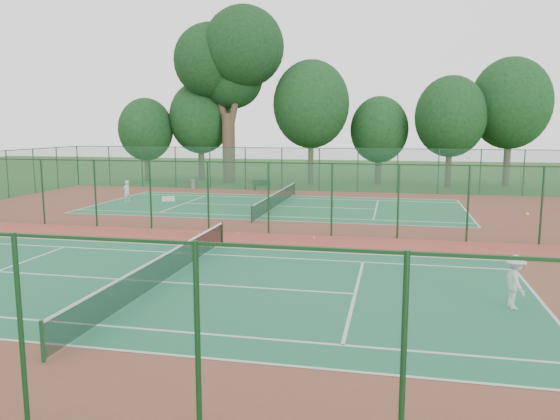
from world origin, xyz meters
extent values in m
plane|color=#284E18|center=(0.00, 0.00, 0.00)|extent=(120.00, 120.00, 0.00)
cube|color=brown|center=(0.00, 0.00, 0.01)|extent=(40.00, 36.00, 0.01)
cube|color=#206748|center=(0.00, -9.00, 0.01)|extent=(23.77, 10.97, 0.01)
cube|color=#226C3F|center=(0.00, 9.00, 0.01)|extent=(23.77, 10.97, 0.01)
cube|color=#1C5533|center=(0.00, 18.00, 1.75)|extent=(40.00, 0.02, 3.50)
cube|color=#133622|center=(0.00, 18.00, 3.46)|extent=(40.00, 0.05, 0.05)
cube|color=#194B31|center=(0.00, 0.00, 1.75)|extent=(40.00, 0.02, 3.50)
cube|color=#123218|center=(0.00, 0.00, 3.46)|extent=(40.00, 0.05, 0.05)
cylinder|color=black|center=(0.00, -15.40, 0.49)|extent=(0.10, 0.10, 0.97)
cylinder|color=black|center=(0.00, -2.60, 0.49)|extent=(0.10, 0.10, 0.97)
cube|color=black|center=(0.00, -9.00, 0.48)|extent=(0.02, 12.80, 0.85)
cube|color=white|center=(0.00, -9.00, 0.92)|extent=(0.04, 12.80, 0.06)
cylinder|color=#14371D|center=(0.00, 2.60, 0.49)|extent=(0.10, 0.10, 0.97)
cylinder|color=#14371D|center=(0.00, 15.40, 0.49)|extent=(0.10, 0.10, 0.97)
cube|color=black|center=(0.00, 9.00, 0.48)|extent=(0.02, 12.80, 0.85)
cube|color=silver|center=(0.00, 9.00, 0.92)|extent=(0.04, 12.80, 0.06)
imported|color=silver|center=(10.95, -9.41, 0.80)|extent=(0.77, 1.10, 1.56)
imported|color=white|center=(-10.47, 8.65, 0.78)|extent=(0.53, 0.64, 1.51)
cylinder|color=slate|center=(-9.06, 17.54, 0.40)|extent=(0.57, 0.57, 0.78)
cube|color=black|center=(-3.63, 17.27, 0.23)|extent=(0.09, 0.39, 0.44)
cube|color=black|center=(-2.46, 17.32, 0.23)|extent=(0.09, 0.39, 0.44)
cube|color=black|center=(-3.05, 17.29, 0.47)|extent=(1.48, 0.47, 0.05)
cube|color=black|center=(-3.04, 17.10, 0.69)|extent=(1.47, 0.11, 0.44)
cube|color=white|center=(-7.94, 9.84, 0.18)|extent=(0.95, 0.65, 0.33)
sphere|color=#D8E836|center=(0.11, -0.33, 0.04)|extent=(0.07, 0.07, 0.07)
sphere|color=yellow|center=(3.89, -0.75, 0.05)|extent=(0.08, 0.08, 0.08)
sphere|color=#D7E635|center=(-1.67, -0.98, 0.04)|extent=(0.07, 0.07, 0.07)
cylinder|color=#3E2E21|center=(-7.64, 23.19, 3.19)|extent=(1.17, 1.17, 6.38)
cylinder|color=#3E2E21|center=(-8.59, 23.51, 7.97)|extent=(2.16, 0.64, 6.34)
cylinder|color=#3E2E21|center=(-6.68, 22.98, 8.29)|extent=(2.02, 0.60, 6.88)
sphere|color=black|center=(-9.34, 23.51, 11.16)|extent=(6.80, 6.80, 6.80)
sphere|color=black|center=(-6.04, 22.98, 12.22)|extent=(7.23, 7.23, 7.23)
sphere|color=black|center=(-7.42, 24.04, 9.56)|extent=(5.53, 5.53, 5.53)
camera|label=1|loc=(7.49, -25.51, 5.18)|focal=35.00mm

